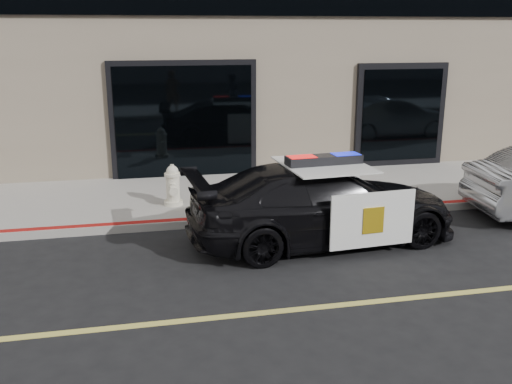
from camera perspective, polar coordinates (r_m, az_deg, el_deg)
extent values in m
plane|color=black|center=(7.70, 5.43, -11.51)|extent=(120.00, 120.00, 0.00)
cube|color=gray|center=(12.44, -1.70, -0.27)|extent=(60.00, 3.50, 0.15)
imported|color=black|center=(9.81, 6.66, -1.16)|extent=(2.61, 4.94, 1.35)
cube|color=white|center=(9.18, 11.59, -2.75)|extent=(1.44, 0.15, 0.90)
cube|color=white|center=(10.84, 6.87, 0.36)|extent=(1.44, 0.15, 0.90)
cube|color=white|center=(9.63, 6.79, 2.74)|extent=(1.47, 1.72, 0.02)
cube|color=gold|center=(9.15, 11.67, -2.80)|extent=(0.36, 0.04, 0.43)
cube|color=black|center=(9.62, 6.80, 3.20)|extent=(1.32, 0.44, 0.16)
cube|color=red|center=(9.47, 4.61, 3.13)|extent=(0.47, 0.33, 0.15)
cube|color=#0C19CC|center=(9.77, 8.93, 3.39)|extent=(0.47, 0.33, 0.15)
cylinder|color=silver|center=(11.58, -8.24, -1.05)|extent=(0.37, 0.37, 0.08)
cylinder|color=silver|center=(11.50, -8.30, 0.39)|extent=(0.27, 0.27, 0.52)
cylinder|color=silver|center=(11.43, -8.36, 1.74)|extent=(0.32, 0.32, 0.06)
sphere|color=silver|center=(11.41, -8.37, 2.05)|extent=(0.24, 0.24, 0.24)
cylinder|color=silver|center=(11.39, -8.39, 2.56)|extent=(0.07, 0.07, 0.07)
cylinder|color=silver|center=(11.65, -8.38, 0.96)|extent=(0.14, 0.12, 0.14)
cylinder|color=silver|center=(11.31, -8.26, 0.51)|extent=(0.14, 0.12, 0.14)
cylinder|color=silver|center=(11.30, -8.23, 0.11)|extent=(0.18, 0.15, 0.18)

